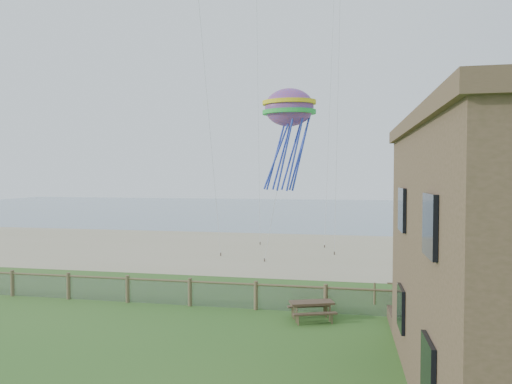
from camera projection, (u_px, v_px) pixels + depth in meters
ground at (219, 366)px, 13.91m from camera, size 160.00×160.00×0.00m
sand_beach at (295, 251)px, 35.50m from camera, size 72.00×20.00×0.02m
ocean at (321, 210)px, 78.69m from camera, size 160.00×68.00×0.02m
chainlink_fence at (256, 297)px, 19.78m from camera, size 36.20×0.20×1.25m
picnic_table at (312, 311)px, 18.34m from camera, size 2.08×1.82×0.74m
octopus_kite at (289, 136)px, 27.28m from camera, size 3.60×2.85×6.65m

